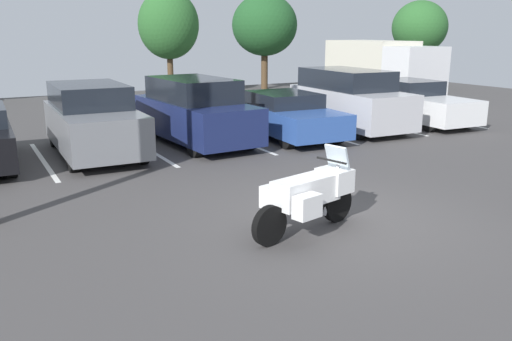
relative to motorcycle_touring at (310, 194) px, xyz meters
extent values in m
cube|color=#423F3F|center=(0.92, 0.25, -0.69)|extent=(44.00, 44.00, 0.10)
cylinder|color=black|center=(0.69, 0.16, -0.32)|extent=(0.65, 0.26, 0.63)
cylinder|color=black|center=(-0.87, -0.21, -0.32)|extent=(0.65, 0.26, 0.63)
cube|color=white|center=(-0.09, -0.02, 0.08)|extent=(1.27, 0.71, 0.43)
cylinder|color=#B2B2B7|center=(0.58, 0.14, 0.09)|extent=(0.50, 0.18, 1.11)
cylinder|color=black|center=(0.50, 0.12, 0.47)|extent=(0.18, 0.61, 0.04)
cube|color=white|center=(0.60, 0.14, 0.12)|extent=(0.55, 0.61, 0.39)
cube|color=#B2C1CC|center=(0.64, 0.15, 0.51)|extent=(0.26, 0.47, 0.39)
cube|color=white|center=(-0.52, 0.25, -0.02)|extent=(0.48, 0.34, 0.36)
cube|color=white|center=(-0.35, -0.46, -0.02)|extent=(0.48, 0.34, 0.36)
cube|color=silver|center=(-3.13, 7.34, -0.64)|extent=(0.12, 4.67, 0.01)
cube|color=silver|center=(-0.36, 7.34, -0.64)|extent=(0.12, 4.67, 0.01)
cube|color=silver|center=(2.40, 7.34, -0.64)|extent=(0.12, 4.67, 0.01)
cube|color=silver|center=(5.16, 7.34, -0.64)|extent=(0.12, 4.67, 0.01)
cube|color=silver|center=(7.92, 7.34, -0.64)|extent=(0.12, 4.67, 0.01)
cube|color=silver|center=(10.68, 7.34, -0.64)|extent=(0.12, 4.67, 0.01)
cylinder|color=black|center=(-3.96, 5.98, -0.31)|extent=(0.24, 0.67, 0.66)
cylinder|color=black|center=(-3.88, 8.87, -0.31)|extent=(0.24, 0.67, 0.66)
cube|color=slate|center=(-1.79, 7.39, 0.09)|extent=(2.00, 4.65, 1.02)
cube|color=black|center=(-1.78, 7.82, 0.90)|extent=(1.81, 2.85, 0.60)
cylinder|color=black|center=(-1.00, 5.81, -0.30)|extent=(0.23, 0.69, 0.69)
cylinder|color=black|center=(-2.64, 5.84, -0.30)|extent=(0.23, 0.69, 0.69)
cylinder|color=black|center=(-0.93, 8.94, -0.30)|extent=(0.23, 0.69, 0.69)
cylinder|color=black|center=(-2.57, 8.98, -0.30)|extent=(0.23, 0.69, 0.69)
cube|color=navy|center=(1.15, 7.57, 0.08)|extent=(2.18, 4.95, 1.01)
cube|color=black|center=(1.15, 7.71, 0.91)|extent=(1.92, 3.07, 0.65)
cylinder|color=black|center=(2.07, 5.97, -0.31)|extent=(0.26, 0.68, 0.67)
cylinder|color=black|center=(0.43, 5.87, -0.31)|extent=(0.26, 0.68, 0.67)
cylinder|color=black|center=(1.88, 9.26, -0.31)|extent=(0.26, 0.68, 0.67)
cylinder|color=black|center=(0.24, 9.17, -0.31)|extent=(0.26, 0.68, 0.67)
cube|color=#2D519E|center=(3.98, 7.12, -0.06)|extent=(2.18, 4.77, 0.71)
cube|color=black|center=(3.99, 7.31, 0.51)|extent=(1.88, 2.26, 0.42)
cylinder|color=black|center=(4.72, 5.48, -0.30)|extent=(0.26, 0.70, 0.68)
cylinder|color=black|center=(3.07, 5.58, -0.30)|extent=(0.26, 0.70, 0.68)
cylinder|color=black|center=(4.90, 8.66, -0.30)|extent=(0.26, 0.70, 0.68)
cylinder|color=black|center=(3.25, 8.75, -0.30)|extent=(0.26, 0.70, 0.68)
cube|color=#B7B7BC|center=(6.56, 7.23, 0.12)|extent=(2.15, 4.84, 1.13)
cube|color=black|center=(6.58, 7.55, 1.00)|extent=(1.93, 3.36, 0.63)
cylinder|color=black|center=(7.31, 5.58, -0.33)|extent=(0.25, 0.62, 0.61)
cylinder|color=black|center=(5.65, 5.66, -0.33)|extent=(0.25, 0.62, 0.61)
cylinder|color=black|center=(7.47, 8.80, -0.33)|extent=(0.25, 0.62, 0.61)
cylinder|color=black|center=(5.81, 8.88, -0.33)|extent=(0.25, 0.62, 0.61)
cube|color=white|center=(9.39, 7.14, -0.04)|extent=(2.10, 4.98, 0.80)
cube|color=black|center=(9.41, 7.55, 0.61)|extent=(1.78, 2.19, 0.49)
cylinder|color=black|center=(10.05, 5.43, -0.33)|extent=(0.26, 0.64, 0.62)
cylinder|color=black|center=(8.52, 5.53, -0.33)|extent=(0.26, 0.64, 0.62)
cylinder|color=black|center=(10.26, 8.75, -0.33)|extent=(0.26, 0.64, 0.62)
cylinder|color=black|center=(8.72, 8.84, -0.33)|extent=(0.26, 0.64, 0.62)
cube|color=silver|center=(12.57, 10.40, 0.82)|extent=(2.36, 1.80, 2.19)
cube|color=beige|center=(12.69, 13.46, 0.92)|extent=(2.46, 4.48, 2.39)
cylinder|color=black|center=(13.54, 10.43, -0.19)|extent=(0.33, 0.91, 0.90)
cylinder|color=black|center=(11.60, 10.50, -0.19)|extent=(0.33, 0.91, 0.90)
cylinder|color=black|center=(13.69, 14.40, -0.19)|extent=(0.33, 0.91, 0.90)
cylinder|color=black|center=(11.76, 14.47, -0.19)|extent=(0.33, 0.91, 0.90)
cylinder|color=#4C3823|center=(18.99, 16.68, 0.31)|extent=(0.29, 0.29, 1.91)
ellipsoid|color=#285B28|center=(18.99, 16.68, 2.77)|extent=(3.16, 3.16, 3.00)
cylinder|color=#4C3823|center=(4.58, 19.07, 0.28)|extent=(0.29, 0.29, 1.83)
ellipsoid|color=#285B28|center=(4.58, 19.07, 2.86)|extent=(2.98, 2.98, 3.34)
cylinder|color=#4C3823|center=(10.46, 19.86, 0.28)|extent=(0.38, 0.38, 1.84)
ellipsoid|color=#1E4C23|center=(10.46, 19.86, 2.88)|extent=(3.62, 3.62, 3.36)
camera|label=1|loc=(-4.72, -6.81, 2.54)|focal=37.50mm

